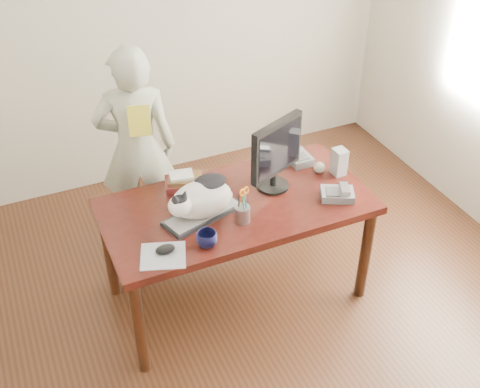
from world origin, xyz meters
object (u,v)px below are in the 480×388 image
keyboard (203,214)px  baseball (319,168)px  desk (232,215)px  pen_cup (242,212)px  monitor (276,152)px  phone (338,194)px  calculator (299,158)px  cat (200,199)px  speaker (339,162)px  person (137,149)px  mouse (165,249)px  book_stack (184,180)px  coffee_mug (207,239)px

keyboard → baseball: (0.84, 0.12, 0.02)m
desk → pen_cup: size_ratio=7.05×
monitor → phone: 0.45m
calculator → desk: bearing=-162.9°
cat → baseball: 0.87m
speaker → person: 1.36m
baseball → keyboard: bearing=-171.9°
keyboard → mouse: bearing=-160.9°
baseball → monitor: bearing=-173.8°
pen_cup → calculator: 0.73m
desk → speaker: size_ratio=9.10×
cat → calculator: bearing=3.2°
keyboard → calculator: calculator is taller
monitor → person: size_ratio=0.31×
speaker → monitor: bearing=174.7°
pen_cup → book_stack: 0.50m
calculator → person: size_ratio=0.12×
desk → cat: bearing=-153.7°
phone → person: 1.41m
pen_cup → desk: bearing=81.4°
person → speaker: bearing=157.2°
cat → desk: bearing=9.3°
mouse → person: 1.10m
coffee_mug → book_stack: 0.59m
mouse → coffee_mug: (0.23, -0.04, 0.02)m
cat → baseball: size_ratio=6.29×
mouse → coffee_mug: 0.23m
keyboard → monitor: 0.57m
keyboard → coffee_mug: coffee_mug is taller
desk → coffee_mug: coffee_mug is taller
book_stack → pen_cup: bearing=-50.5°
book_stack → calculator: bearing=14.1°
keyboard → person: size_ratio=0.34×
mouse → phone: 1.11m
coffee_mug → phone: 0.89m
mouse → coffee_mug: coffee_mug is taller
desk → pen_cup: (-0.04, -0.25, 0.21)m
keyboard → calculator: (0.78, 0.29, 0.01)m
keyboard → calculator: bearing=3.1°
monitor → coffee_mug: 0.71m
keyboard → pen_cup: size_ratio=2.22×
keyboard → coffee_mug: (-0.07, -0.25, 0.03)m
baseball → coffee_mug: bearing=-157.8°
calculator → phone: bearing=-87.1°
monitor → keyboard: bearing=165.5°
keyboard → speaker: (0.95, 0.06, 0.07)m
desk → mouse: mouse is taller
cat → coffee_mug: 0.27m
keyboard → baseball: bearing=-8.8°
desk → book_stack: bearing=135.3°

